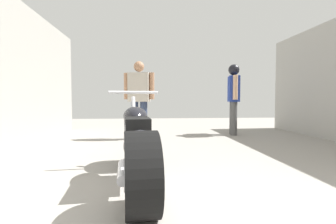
# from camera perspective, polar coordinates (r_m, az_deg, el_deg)

# --- Properties ---
(ground_plane) EXTENTS (15.84, 15.84, 0.00)m
(ground_plane) POSITION_cam_1_polar(r_m,az_deg,el_deg) (3.96, 8.36, -10.07)
(ground_plane) COLOR gray
(motorcycle_maroon_cruiser) EXTENTS (0.63, 2.15, 1.00)m
(motorcycle_maroon_cruiser) POSITION_cam_1_polar(r_m,az_deg,el_deg) (2.58, -7.27, -7.79)
(motorcycle_maroon_cruiser) COLOR black
(motorcycle_maroon_cruiser) RESTS_ON ground_plane
(mechanic_in_blue) EXTENTS (0.70, 0.34, 1.74)m
(mechanic_in_blue) POSITION_cam_1_polar(r_m,az_deg,el_deg) (5.58, -6.67, 3.84)
(mechanic_in_blue) COLOR #2D3851
(mechanic_in_blue) RESTS_ON ground_plane
(mechanic_with_helmet) EXTENTS (0.34, 0.70, 1.76)m
(mechanic_with_helmet) POSITION_cam_1_polar(r_m,az_deg,el_deg) (6.42, 14.86, 4.29)
(mechanic_with_helmet) COLOR #4C4C4C
(mechanic_with_helmet) RESTS_ON ground_plane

